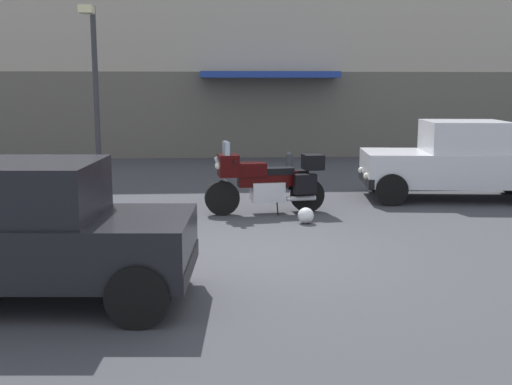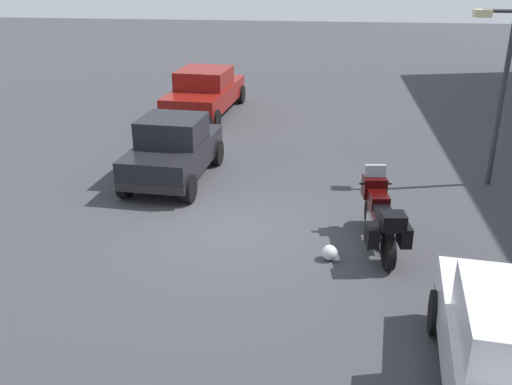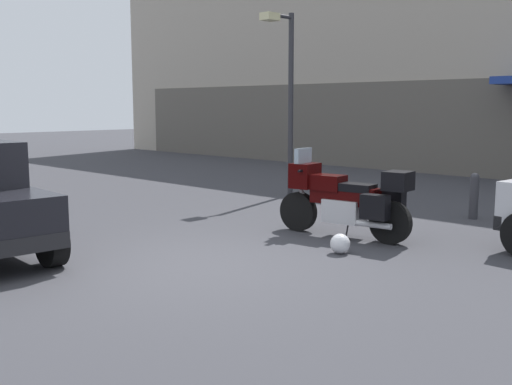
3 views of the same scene
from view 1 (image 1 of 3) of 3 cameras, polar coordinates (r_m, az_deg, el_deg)
name	(u,v)px [view 1 (image 1 of 3)]	position (r m, az deg, el deg)	size (l,w,h in m)	color
ground_plane	(252,254)	(8.98, -0.39, -5.57)	(80.00, 80.00, 0.00)	#38383D
building_facade_rear	(228,11)	(22.06, -2.52, 16.14)	(37.13, 3.40, 9.78)	#A89E8E
motorcycle	(268,181)	(11.65, 1.07, 1.09)	(2.26, 0.87, 1.36)	black
helmet	(306,215)	(10.91, 4.54, -2.09)	(0.28, 0.28, 0.28)	silver
car_hatchback_near	(458,161)	(13.78, 17.83, 2.75)	(3.99, 2.15, 1.64)	silver
car_compact_side	(35,234)	(7.26, -19.46, -3.55)	(3.55, 1.90, 1.56)	black
streetlamp_curbside	(94,78)	(14.41, -14.49, 10.04)	(0.28, 0.94, 4.06)	#2D2D33
bollard_curbside	(289,169)	(14.61, 3.04, 2.14)	(0.16, 0.16, 0.84)	#333338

